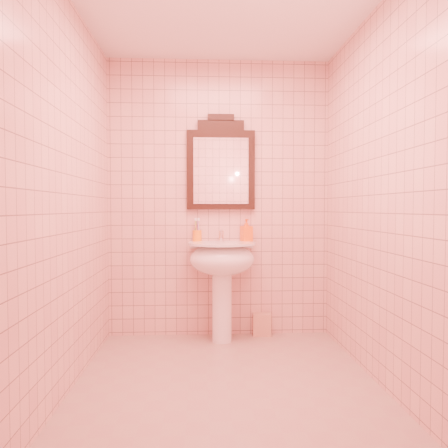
{
  "coord_description": "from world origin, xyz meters",
  "views": [
    {
      "loc": [
        -0.17,
        -2.88,
        1.16
      ],
      "look_at": [
        0.02,
        0.55,
        1.04
      ],
      "focal_mm": 35.0,
      "sensor_mm": 36.0,
      "label": 1
    }
  ],
  "objects": [
    {
      "name": "faucet",
      "position": [
        0.02,
        1.01,
        0.92
      ],
      "size": [
        0.04,
        0.16,
        0.11
      ],
      "color": "white",
      "rests_on": "pedestal_sink"
    },
    {
      "name": "floor",
      "position": [
        0.0,
        0.0,
        0.0
      ],
      "size": [
        2.2,
        2.2,
        0.0
      ],
      "primitive_type": "plane",
      "color": "tan",
      "rests_on": "ground"
    },
    {
      "name": "back_wall",
      "position": [
        0.0,
        1.1,
        1.25
      ],
      "size": [
        2.0,
        0.02,
        2.5
      ],
      "primitive_type": "cube",
      "color": "beige",
      "rests_on": "floor"
    },
    {
      "name": "pedestal_sink",
      "position": [
        0.02,
        0.87,
        0.66
      ],
      "size": [
        0.58,
        0.58,
        0.86
      ],
      "color": "white",
      "rests_on": "floor"
    },
    {
      "name": "soap_dispenser",
      "position": [
        0.25,
        1.04,
        0.96
      ],
      "size": [
        0.11,
        0.12,
        0.2
      ],
      "primitive_type": "imported",
      "rotation": [
        0.0,
        0.0,
        0.29
      ],
      "color": "orange",
      "rests_on": "pedestal_sink"
    },
    {
      "name": "toothbrush_cup",
      "position": [
        -0.2,
        1.04,
        0.92
      ],
      "size": [
        0.08,
        0.08,
        0.19
      ],
      "rotation": [
        0.0,
        0.0,
        0.07
      ],
      "color": "orange",
      "rests_on": "pedestal_sink"
    },
    {
      "name": "mirror",
      "position": [
        0.02,
        1.07,
        1.55
      ],
      "size": [
        0.61,
        0.06,
        0.85
      ],
      "color": "black",
      "rests_on": "back_wall"
    },
    {
      "name": "towel",
      "position": [
        0.39,
        1.04,
        0.1
      ],
      "size": [
        0.17,
        0.12,
        0.2
      ],
      "primitive_type": "cube",
      "rotation": [
        0.0,
        0.0,
        -0.1
      ],
      "color": "#E5A886",
      "rests_on": "floor"
    }
  ]
}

